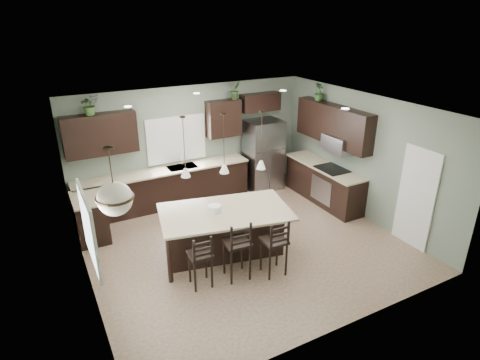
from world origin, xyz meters
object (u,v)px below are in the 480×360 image
at_px(plant_back_left, 89,105).
at_px(bar_stool_center, 237,249).
at_px(serving_dish, 215,209).
at_px(bar_stool_left, 200,260).
at_px(bar_stool_right, 274,246).
at_px(kitchen_island, 225,232).
at_px(refrigerator, 263,155).

bearing_deg(plant_back_left, bar_stool_center, -64.66).
distance_m(serving_dish, bar_stool_left, 1.08).
distance_m(bar_stool_left, bar_stool_center, 0.67).
bearing_deg(serving_dish, bar_stool_right, -57.06).
bearing_deg(kitchen_island, serving_dish, 180.00).
bearing_deg(bar_stool_center, serving_dish, 97.52).
bearing_deg(serving_dish, bar_stool_center, -87.44).
height_order(bar_stool_center, bar_stool_right, bar_stool_center).
bearing_deg(bar_stool_left, bar_stool_center, -3.41).
height_order(refrigerator, bar_stool_center, refrigerator).
distance_m(serving_dish, bar_stool_right, 1.31).
bearing_deg(serving_dish, plant_back_left, 121.32).
relative_size(kitchen_island, plant_back_left, 5.69).
height_order(kitchen_island, serving_dish, serving_dish).
distance_m(refrigerator, kitchen_island, 3.34).
height_order(kitchen_island, plant_back_left, plant_back_left).
xyz_separation_m(serving_dish, bar_stool_center, (0.04, -0.82, -0.42)).
bearing_deg(bar_stool_right, bar_stool_left, 170.54).
relative_size(refrigerator, bar_stool_left, 1.81).
relative_size(bar_stool_left, bar_stool_center, 0.88).
bearing_deg(serving_dish, refrigerator, 43.56).
distance_m(refrigerator, bar_stool_left, 4.40).
relative_size(serving_dish, plant_back_left, 0.56).
bearing_deg(bar_stool_left, serving_dish, 53.81).
relative_size(serving_dish, bar_stool_right, 0.22).
distance_m(refrigerator, serving_dish, 3.41).
bearing_deg(bar_stool_right, plant_back_left, 125.08).
xyz_separation_m(bar_stool_center, plant_back_left, (-1.63, 3.45, 2.04)).
bearing_deg(bar_stool_center, plant_back_left, 120.31).
distance_m(refrigerator, bar_stool_right, 3.85).
distance_m(kitchen_island, bar_stool_center, 0.81).
height_order(bar_stool_left, bar_stool_right, bar_stool_right).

